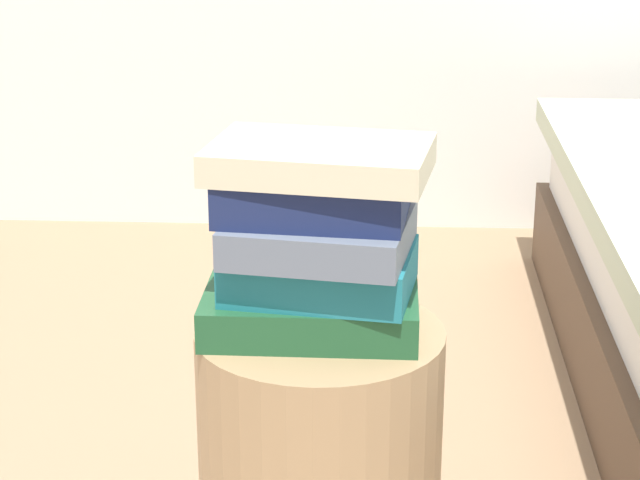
# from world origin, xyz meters

# --- Properties ---
(book_forest) EXTENTS (0.28, 0.18, 0.05)m
(book_forest) POSITION_xyz_m (-0.01, 0.01, 0.55)
(book_forest) COLOR #1E512D
(book_forest) RESTS_ON side_table
(book_teal) EXTENTS (0.25, 0.20, 0.06)m
(book_teal) POSITION_xyz_m (0.00, 0.01, 0.60)
(book_teal) COLOR #1E727F
(book_teal) RESTS_ON book_forest
(book_slate) EXTENTS (0.25, 0.23, 0.05)m
(book_slate) POSITION_xyz_m (0.00, -0.00, 0.65)
(book_slate) COLOR slate
(book_slate) RESTS_ON book_teal
(book_navy) EXTENTS (0.25, 0.19, 0.05)m
(book_navy) POSITION_xyz_m (-0.01, 0.01, 0.70)
(book_navy) COLOR #19234C
(book_navy) RESTS_ON book_slate
(book_cream) EXTENTS (0.29, 0.22, 0.04)m
(book_cream) POSITION_xyz_m (-0.00, 0.00, 0.75)
(book_cream) COLOR beige
(book_cream) RESTS_ON book_navy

